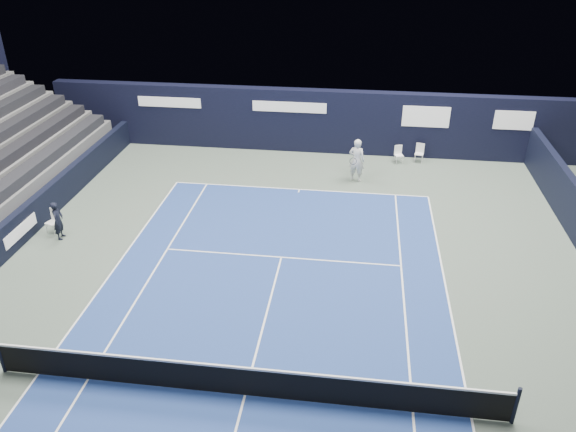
# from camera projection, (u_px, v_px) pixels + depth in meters

# --- Properties ---
(ground) EXTENTS (48.00, 48.00, 0.00)m
(ground) POSITION_uv_depth(u_px,v_px,m) (259.00, 342.00, 15.70)
(ground) COLOR #48564C
(ground) RESTS_ON ground
(court_surface) EXTENTS (10.97, 23.77, 0.01)m
(court_surface) POSITION_uv_depth(u_px,v_px,m) (245.00, 395.00, 13.96)
(court_surface) COLOR navy
(court_surface) RESTS_ON ground
(folding_chair_back_a) EXTENTS (0.47, 0.48, 0.85)m
(folding_chair_back_a) POSITION_uv_depth(u_px,v_px,m) (398.00, 151.00, 26.72)
(folding_chair_back_a) COLOR white
(folding_chair_back_a) RESTS_ON ground
(folding_chair_back_b) EXTENTS (0.46, 0.45, 0.90)m
(folding_chair_back_b) POSITION_uv_depth(u_px,v_px,m) (420.00, 151.00, 26.82)
(folding_chair_back_b) COLOR silver
(folding_chair_back_b) RESTS_ON ground
(line_judge_chair) EXTENTS (0.51, 0.50, 0.92)m
(line_judge_chair) POSITION_uv_depth(u_px,v_px,m) (54.00, 219.00, 20.87)
(line_judge_chair) COLOR white
(line_judge_chair) RESTS_ON ground
(line_judge) EXTENTS (0.41, 0.57, 1.46)m
(line_judge) POSITION_uv_depth(u_px,v_px,m) (58.00, 220.00, 20.37)
(line_judge) COLOR black
(line_judge) RESTS_ON ground
(court_markings) EXTENTS (11.03, 23.83, 0.00)m
(court_markings) POSITION_uv_depth(u_px,v_px,m) (245.00, 395.00, 13.96)
(court_markings) COLOR white
(court_markings) RESTS_ON court_surface
(tennis_net) EXTENTS (12.90, 0.10, 1.10)m
(tennis_net) POSITION_uv_depth(u_px,v_px,m) (244.00, 380.00, 13.72)
(tennis_net) COLOR black
(tennis_net) RESTS_ON ground
(back_sponsor_wall) EXTENTS (26.00, 0.63, 3.10)m
(back_sponsor_wall) POSITION_uv_depth(u_px,v_px,m) (310.00, 121.00, 27.59)
(back_sponsor_wall) COLOR black
(back_sponsor_wall) RESTS_ON ground
(side_barrier_left) EXTENTS (0.33, 22.00, 1.20)m
(side_barrier_left) POSITION_uv_depth(u_px,v_px,m) (16.00, 231.00, 19.98)
(side_barrier_left) COLOR black
(side_barrier_left) RESTS_ON ground
(tennis_player) EXTENTS (0.81, 0.93, 1.96)m
(tennis_player) POSITION_uv_depth(u_px,v_px,m) (357.00, 160.00, 24.68)
(tennis_player) COLOR silver
(tennis_player) RESTS_ON ground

